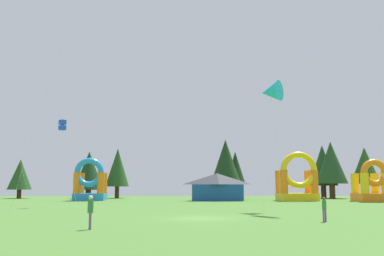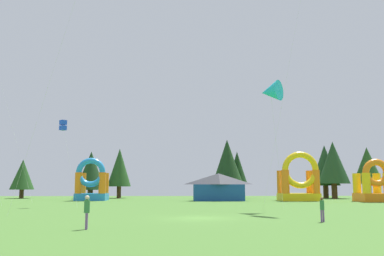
{
  "view_description": "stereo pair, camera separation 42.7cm",
  "coord_description": "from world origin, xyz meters",
  "px_view_note": "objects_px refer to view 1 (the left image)",
  "views": [
    {
      "loc": [
        -1.91,
        -30.37,
        2.34
      ],
      "look_at": [
        0.0,
        12.84,
        8.17
      ],
      "focal_mm": 39.5,
      "sensor_mm": 36.0,
      "label": 1
    },
    {
      "loc": [
        -1.48,
        -30.39,
        2.34
      ],
      "look_at": [
        0.0,
        12.84,
        8.17
      ],
      "focal_mm": 39.5,
      "sensor_mm": 36.0,
      "label": 2
    }
  ],
  "objects_px": {
    "kite_cyan_delta": "(271,92)",
    "kite_blue_box": "(62,125)",
    "person_far_side": "(324,207)",
    "inflatable_red_slide": "(371,186)",
    "person_midfield": "(90,209)",
    "inflatable_orange_dome": "(298,183)",
    "inflatable_yellow_castle": "(90,185)",
    "festival_tent": "(217,187)"
  },
  "relations": [
    {
      "from": "inflatable_yellow_castle",
      "to": "inflatable_red_slide",
      "type": "distance_m",
      "value": 40.7
    },
    {
      "from": "inflatable_yellow_castle",
      "to": "kite_cyan_delta",
      "type": "bearing_deg",
      "value": -49.23
    },
    {
      "from": "kite_blue_box",
      "to": "person_far_side",
      "type": "bearing_deg",
      "value": -42.2
    },
    {
      "from": "person_far_side",
      "to": "inflatable_red_slide",
      "type": "relative_size",
      "value": 0.27
    },
    {
      "from": "person_midfield",
      "to": "inflatable_orange_dome",
      "type": "xyz_separation_m",
      "value": [
        22.64,
        38.89,
        1.56
      ]
    },
    {
      "from": "kite_cyan_delta",
      "to": "person_midfield",
      "type": "bearing_deg",
      "value": -129.92
    },
    {
      "from": "kite_cyan_delta",
      "to": "kite_blue_box",
      "type": "bearing_deg",
      "value": 161.0
    },
    {
      "from": "kite_blue_box",
      "to": "inflatable_yellow_castle",
      "type": "relative_size",
      "value": 1.49
    },
    {
      "from": "kite_cyan_delta",
      "to": "inflatable_red_slide",
      "type": "distance_m",
      "value": 28.07
    },
    {
      "from": "inflatable_orange_dome",
      "to": "festival_tent",
      "type": "relative_size",
      "value": 0.97
    },
    {
      "from": "person_midfield",
      "to": "festival_tent",
      "type": "relative_size",
      "value": 0.24
    },
    {
      "from": "kite_blue_box",
      "to": "person_midfield",
      "type": "bearing_deg",
      "value": -71.62
    },
    {
      "from": "person_far_side",
      "to": "festival_tent",
      "type": "relative_size",
      "value": 0.21
    },
    {
      "from": "person_far_side",
      "to": "inflatable_yellow_castle",
      "type": "bearing_deg",
      "value": 104.96
    },
    {
      "from": "kite_blue_box",
      "to": "inflatable_red_slide",
      "type": "bearing_deg",
      "value": 16.32
    },
    {
      "from": "inflatable_orange_dome",
      "to": "festival_tent",
      "type": "bearing_deg",
      "value": 176.39
    },
    {
      "from": "person_far_side",
      "to": "inflatable_orange_dome",
      "type": "bearing_deg",
      "value": 60.64
    },
    {
      "from": "kite_blue_box",
      "to": "inflatable_orange_dome",
      "type": "xyz_separation_m",
      "value": [
        30.54,
        15.13,
        -6.25
      ]
    },
    {
      "from": "person_midfield",
      "to": "festival_tent",
      "type": "xyz_separation_m",
      "value": [
        10.86,
        39.63,
        0.95
      ]
    },
    {
      "from": "kite_blue_box",
      "to": "person_far_side",
      "type": "height_order",
      "value": "kite_blue_box"
    },
    {
      "from": "kite_cyan_delta",
      "to": "inflatable_orange_dome",
      "type": "bearing_deg",
      "value": 68.29
    },
    {
      "from": "inflatable_red_slide",
      "to": "person_midfield",
      "type": "bearing_deg",
      "value": -132.14
    },
    {
      "from": "inflatable_yellow_castle",
      "to": "inflatable_red_slide",
      "type": "relative_size",
      "value": 1.08
    },
    {
      "from": "kite_blue_box",
      "to": "person_far_side",
      "type": "xyz_separation_m",
      "value": [
        21.87,
        -19.83,
        -7.94
      ]
    },
    {
      "from": "kite_blue_box",
      "to": "festival_tent",
      "type": "bearing_deg",
      "value": 40.24
    },
    {
      "from": "person_midfield",
      "to": "person_far_side",
      "type": "bearing_deg",
      "value": 99.14
    },
    {
      "from": "inflatable_orange_dome",
      "to": "inflatable_yellow_castle",
      "type": "bearing_deg",
      "value": 174.92
    },
    {
      "from": "person_far_side",
      "to": "inflatable_red_slide",
      "type": "bearing_deg",
      "value": 44.69
    },
    {
      "from": "kite_blue_box",
      "to": "person_far_side",
      "type": "relative_size",
      "value": 6.01
    },
    {
      "from": "person_far_side",
      "to": "inflatable_red_slide",
      "type": "distance_m",
      "value": 36.4
    },
    {
      "from": "kite_cyan_delta",
      "to": "festival_tent",
      "type": "relative_size",
      "value": 1.66
    },
    {
      "from": "kite_blue_box",
      "to": "person_far_side",
      "type": "distance_m",
      "value": 30.57
    },
    {
      "from": "person_midfield",
      "to": "inflatable_yellow_castle",
      "type": "height_order",
      "value": "inflatable_yellow_castle"
    },
    {
      "from": "person_midfield",
      "to": "inflatable_orange_dome",
      "type": "distance_m",
      "value": 45.03
    },
    {
      "from": "kite_cyan_delta",
      "to": "person_far_side",
      "type": "relative_size",
      "value": 7.77
    },
    {
      "from": "person_far_side",
      "to": "inflatable_orange_dome",
      "type": "distance_m",
      "value": 36.06
    },
    {
      "from": "kite_cyan_delta",
      "to": "inflatable_red_slide",
      "type": "relative_size",
      "value": 2.07
    },
    {
      "from": "person_midfield",
      "to": "inflatable_yellow_castle",
      "type": "xyz_separation_m",
      "value": [
        -8.13,
        41.62,
        1.28
      ]
    },
    {
      "from": "kite_cyan_delta",
      "to": "inflatable_orange_dome",
      "type": "distance_m",
      "value": 25.74
    },
    {
      "from": "person_midfield",
      "to": "inflatable_yellow_castle",
      "type": "bearing_deg",
      "value": -175.5
    },
    {
      "from": "person_midfield",
      "to": "inflatable_red_slide",
      "type": "bearing_deg",
      "value": 131.31
    },
    {
      "from": "kite_cyan_delta",
      "to": "festival_tent",
      "type": "bearing_deg",
      "value": 96.87
    }
  ]
}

